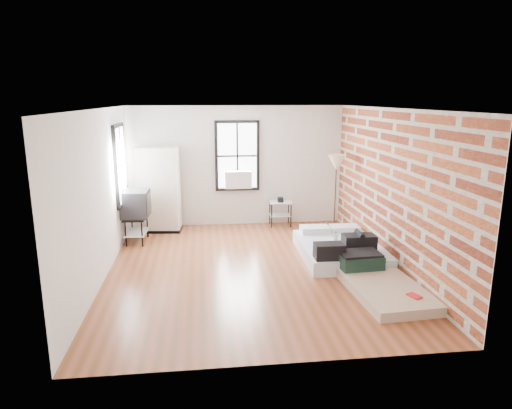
{
  "coord_description": "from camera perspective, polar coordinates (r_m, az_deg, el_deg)",
  "views": [
    {
      "loc": [
        -0.82,
        -7.6,
        2.98
      ],
      "look_at": [
        0.12,
        0.3,
        1.1
      ],
      "focal_mm": 32.0,
      "sensor_mm": 36.0,
      "label": 1
    }
  ],
  "objects": [
    {
      "name": "side_table",
      "position": [
        10.78,
        3.06,
        -0.27
      ],
      "size": [
        0.53,
        0.43,
        0.68
      ],
      "rotation": [
        0.0,
        0.0,
        -0.03
      ],
      "color": "black",
      "rests_on": "ground"
    },
    {
      "name": "room_shell",
      "position": [
        8.13,
        0.72,
        4.46
      ],
      "size": [
        5.02,
        6.02,
        2.8
      ],
      "color": "silver",
      "rests_on": "ground"
    },
    {
      "name": "ground",
      "position": [
        8.2,
        -0.6,
        -8.04
      ],
      "size": [
        6.0,
        6.0,
        0.0
      ],
      "primitive_type": "plane",
      "color": "brown",
      "rests_on": "ground"
    },
    {
      "name": "mattress_main",
      "position": [
        8.86,
        10.44,
        -5.42
      ],
      "size": [
        1.51,
        2.02,
        0.64
      ],
      "rotation": [
        0.0,
        0.0,
        -0.02
      ],
      "color": "white",
      "rests_on": "ground"
    },
    {
      "name": "wardrobe",
      "position": [
        10.5,
        -12.09,
        1.81
      ],
      "size": [
        1.02,
        0.65,
        1.91
      ],
      "rotation": [
        0.0,
        0.0,
        -0.1
      ],
      "color": "black",
      "rests_on": "ground"
    },
    {
      "name": "mattress_bare",
      "position": [
        7.64,
        14.92,
        -9.14
      ],
      "size": [
        1.15,
        2.01,
        0.42
      ],
      "rotation": [
        0.0,
        0.0,
        0.07
      ],
      "color": "tan",
      "rests_on": "ground"
    },
    {
      "name": "floor_lamp",
      "position": [
        10.02,
        10.02,
        4.73
      ],
      "size": [
        0.38,
        0.38,
        1.78
      ],
      "color": "#302010",
      "rests_on": "ground"
    },
    {
      "name": "tv_stand",
      "position": [
        9.79,
        -14.81,
        -0.09
      ],
      "size": [
        0.58,
        0.81,
        1.1
      ],
      "rotation": [
        0.0,
        0.0,
        -0.05
      ],
      "color": "black",
      "rests_on": "ground"
    }
  ]
}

